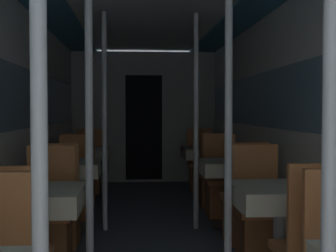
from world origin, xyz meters
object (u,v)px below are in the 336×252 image
support_pole_right_0 (330,146)px  dining_table_left_2 (68,172)px  dining_table_left_3 (85,156)px  chair_right_far_2 (221,191)px  dining_table_left_1 (33,205)px  chair_right_near_3 (213,184)px  support_pole_left_1 (89,128)px  support_pole_left_2 (104,122)px  dining_table_right_2 (231,171)px  support_pole_right_1 (228,127)px  chair_right_far_1 (259,226)px  chair_right_far_3 (201,172)px  chair_right_near_2 (244,212)px  chair_left_near_3 (80,185)px  chair_left_far_1 (49,230)px  chair_left_far_2 (75,193)px  dining_table_right_3 (207,156)px  support_pole_left_0 (39,147)px  chair_left_far_3 (89,173)px  dining_table_right_1 (281,202)px  chair_left_near_2 (59,215)px  support_pole_right_2 (196,122)px

support_pole_right_0 → dining_table_left_2: bearing=111.7°
dining_table_left_3 → chair_right_far_2: chair_right_far_2 is taller
dining_table_left_1 → chair_right_near_3: size_ratio=0.75×
support_pole_left_1 → chair_right_near_3: (1.35, 2.82, -0.85)m
support_pole_left_2 → dining_table_right_2: 1.45m
support_pole_right_1 → chair_right_far_1: bearing=56.4°
dining_table_left_1 → chair_right_far_3: size_ratio=0.75×
chair_right_near_2 → chair_left_near_3: bearing=135.6°
chair_left_far_1 → chair_left_far_2: 1.70m
support_pole_left_1 → dining_table_right_3: support_pole_left_1 is taller
chair_left_near_3 → chair_right_near_3: bearing=0.0°
support_pole_left_0 → support_pole_left_2: 3.40m
chair_left_near_3 → chair_right_far_3: size_ratio=1.00×
support_pole_right_0 → chair_right_far_2: support_pole_right_0 is taller
chair_right_near_2 → support_pole_right_0: bearing=-97.7°
support_pole_left_0 → dining_table_left_1: size_ratio=3.14×
support_pole_right_1 → dining_table_right_3: 3.46m
chair_left_far_1 → dining_table_right_2: (1.73, 1.12, 0.32)m
chair_right_far_1 → support_pole_right_1: size_ratio=0.42×
dining_table_right_3 → dining_table_left_3: bearing=180.0°
chair_right_far_1 → chair_right_far_2: 1.70m
chair_left_far_2 → chair_left_near_3: size_ratio=1.00×
dining_table_left_3 → support_pole_right_0: size_ratio=0.32×
support_pole_left_0 → dining_table_left_3: support_pole_left_0 is taller
chair_right_near_3 → support_pole_left_2: bearing=-140.3°
chair_right_far_3 → chair_right_far_1: bearing=90.0°
chair_left_far_3 → support_pole_right_0: (1.35, -5.67, 0.85)m
dining_table_left_3 → support_pole_right_0: bearing=-75.1°
chair_left_far_2 → chair_right_far_2: size_ratio=1.00×
chair_right_far_2 → chair_right_near_3: size_ratio=1.00×
support_pole_right_0 → chair_right_near_3: size_ratio=2.36×
chair_left_near_3 → support_pole_right_1: support_pole_right_1 is taller
support_pole_left_0 → dining_table_right_2: (1.35, 3.40, -0.53)m
support_pole_left_0 → support_pole_right_0: same height
support_pole_left_1 → support_pole_right_1: bearing=0.0°
chair_left_far_1 → chair_right_near_2: 1.82m
dining_table_right_2 → dining_table_right_1: bearing=-90.0°
chair_left_far_2 → chair_right_far_1: same height
support_pole_right_0 → dining_table_right_1: size_ratio=3.14×
chair_left_far_2 → chair_left_far_3: (0.00, 1.70, 0.00)m
chair_right_near_2 → dining_table_right_1: bearing=-90.0°
dining_table_right_3 → support_pole_left_2: bearing=-128.5°
dining_table_left_3 → chair_right_far_3: chair_right_far_3 is taller
dining_table_left_2 → chair_left_near_2: bearing=-90.0°
support_pole_left_2 → support_pole_right_1: same height
support_pole_left_1 → support_pole_right_2: same height
support_pole_left_2 → support_pole_right_0: (0.97, -3.40, 0.00)m
chair_left_near_2 → chair_left_far_3: size_ratio=1.00×
dining_table_right_2 → chair_left_far_2: bearing=161.6°
dining_table_left_1 → support_pole_left_0: bearing=-77.3°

